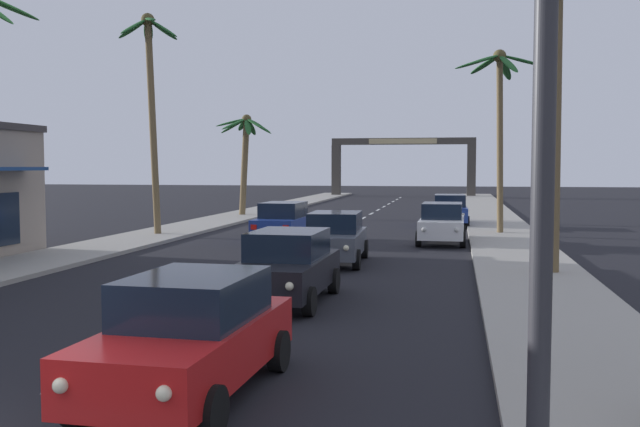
# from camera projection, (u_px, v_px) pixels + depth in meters

# --- Properties ---
(sidewalk_right) EXTENTS (3.20, 110.00, 0.14)m
(sidewalk_right) POSITION_uv_depth(u_px,v_px,m) (516.00, 252.00, 25.98)
(sidewalk_right) COLOR #9E998E
(sidewalk_right) RESTS_ON ground
(sidewalk_left) EXTENTS (3.20, 110.00, 0.14)m
(sidewalk_left) POSITION_uv_depth(u_px,v_px,m) (118.00, 244.00, 28.89)
(sidewalk_left) COLOR #9E998E
(sidewalk_left) RESTS_ON ground
(lane_markings) EXTENTS (4.28, 86.78, 0.01)m
(lane_markings) POSITION_uv_depth(u_px,v_px,m) (314.00, 252.00, 26.57)
(lane_markings) COLOR silver
(lane_markings) RESTS_ON ground
(sedan_lead_at_stop_bar) EXTENTS (2.06, 4.50, 1.68)m
(sedan_lead_at_stop_bar) POSITION_uv_depth(u_px,v_px,m) (191.00, 335.00, 9.92)
(sedan_lead_at_stop_bar) COLOR red
(sedan_lead_at_stop_bar) RESTS_ON ground
(sedan_third_in_queue) EXTENTS (2.00, 4.47, 1.68)m
(sedan_third_in_queue) POSITION_uv_depth(u_px,v_px,m) (287.00, 266.00, 16.75)
(sedan_third_in_queue) COLOR black
(sedan_third_in_queue) RESTS_ON ground
(sedan_fifth_in_queue) EXTENTS (2.09, 4.50, 1.68)m
(sedan_fifth_in_queue) POSITION_uv_depth(u_px,v_px,m) (335.00, 237.00, 23.54)
(sedan_fifth_in_queue) COLOR #4C515B
(sedan_fifth_in_queue) RESTS_ON ground
(sedan_oncoming_far) EXTENTS (2.06, 4.49, 1.68)m
(sedan_oncoming_far) POSITION_uv_depth(u_px,v_px,m) (284.00, 222.00, 30.31)
(sedan_oncoming_far) COLOR navy
(sedan_oncoming_far) RESTS_ON ground
(sedan_parked_nearest_kerb) EXTENTS (1.99, 4.47, 1.68)m
(sedan_parked_nearest_kerb) POSITION_uv_depth(u_px,v_px,m) (442.00, 223.00, 29.55)
(sedan_parked_nearest_kerb) COLOR silver
(sedan_parked_nearest_kerb) RESTS_ON ground
(sedan_parked_mid_kerb) EXTENTS (2.04, 4.49, 1.68)m
(sedan_parked_mid_kerb) POSITION_uv_depth(u_px,v_px,m) (450.00, 210.00, 38.36)
(sedan_parked_mid_kerb) COLOR navy
(sedan_parked_mid_kerb) RESTS_ON ground
(palm_left_third) EXTENTS (2.91, 2.85, 10.05)m
(palm_left_third) POSITION_uv_depth(u_px,v_px,m) (151.00, 82.00, 32.13)
(palm_left_third) COLOR brown
(palm_left_third) RESTS_ON ground
(palm_left_farthest) EXTENTS (3.66, 3.41, 6.47)m
(palm_left_farthest) POSITION_uv_depth(u_px,v_px,m) (245.00, 144.00, 45.10)
(palm_left_farthest) COLOR brown
(palm_left_farthest) RESTS_ON ground
(palm_right_second) EXTENTS (3.75, 3.86, 9.66)m
(palm_right_second) POSITION_uv_depth(u_px,v_px,m) (556.00, 34.00, 20.25)
(palm_right_second) COLOR brown
(palm_right_second) RESTS_ON ground
(palm_right_third) EXTENTS (4.12, 3.75, 8.53)m
(palm_right_third) POSITION_uv_depth(u_px,v_px,m) (499.00, 98.00, 32.74)
(palm_right_third) COLOR brown
(palm_right_third) RESTS_ON ground
(town_gateway_arch) EXTENTS (15.25, 0.90, 6.22)m
(town_gateway_arch) POSITION_uv_depth(u_px,v_px,m) (403.00, 158.00, 75.98)
(town_gateway_arch) COLOR #423D38
(town_gateway_arch) RESTS_ON ground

